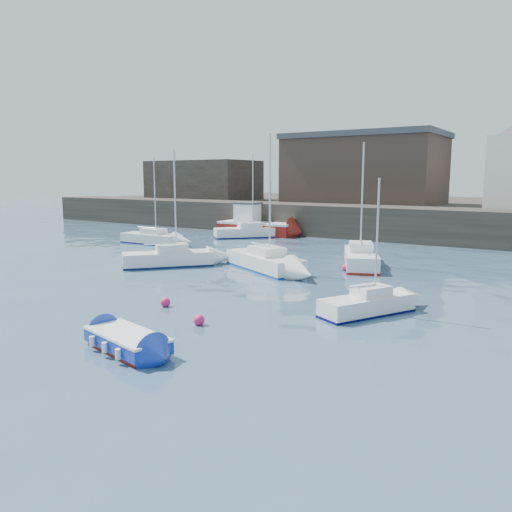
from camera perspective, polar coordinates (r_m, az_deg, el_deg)
The scene contains 16 objects.
water at distance 18.57m, azimuth -21.00°, elevation -9.47°, with size 220.00×220.00×0.00m, color #2D4760.
quay_wall at distance 47.60m, azimuth 15.36°, elevation 3.63°, with size 90.00×5.00×3.00m, color #28231E.
land_strip at distance 64.93m, azimuth 20.28°, elevation 4.66°, with size 90.00×32.00×2.80m, color #28231E.
warehouse at distance 56.96m, azimuth 12.28°, elevation 9.74°, with size 16.40×10.40×7.60m.
bldg_west at distance 67.26m, azimuth -6.06°, elevation 8.62°, with size 14.00×8.00×5.00m.
blue_dinghy at distance 17.20m, azimuth -14.52°, elevation -9.37°, with size 3.60×2.13×0.64m.
fishing_boat at distance 50.00m, azimuth -0.08°, elevation 3.62°, with size 7.94×3.41×5.14m.
sailboat_a at distance 32.66m, azimuth -9.99°, elevation -0.24°, with size 5.07×5.53×7.41m.
sailboat_b at distance 30.91m, azimuth 0.98°, elevation -0.60°, with size 6.64×4.73×8.25m.
sailboat_c at distance 21.48m, azimuth 12.62°, elevation -5.39°, with size 3.18×4.46×5.66m.
sailboat_e at distance 44.06m, azimuth -11.85°, elevation 2.02°, with size 5.79×2.03×7.37m.
sailboat_f at distance 32.79m, azimuth 11.87°, elevation -0.20°, with size 4.29×6.31×7.88m.
sailboat_h at distance 47.65m, azimuth -1.02°, elevation 2.77°, with size 5.60×5.87×7.92m.
buoy_near at distance 22.65m, azimuth -10.30°, elevation -5.70°, with size 0.43×0.43×0.43m, color #DF1F56.
buoy_mid at distance 19.72m, azimuth -6.52°, elevation -7.84°, with size 0.44×0.44×0.44m, color #DF1F56.
buoy_far at distance 31.19m, azimuth 10.14°, elevation -1.65°, with size 0.41×0.41×0.41m, color #DF1F56.
Camera 1 is at (14.48, -10.15, 5.70)m, focal length 35.00 mm.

